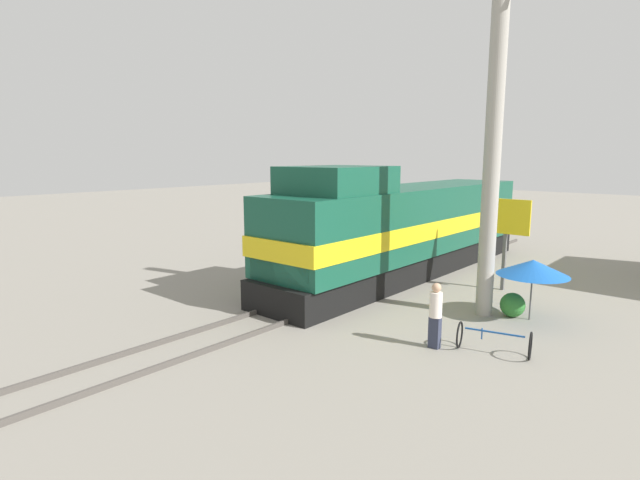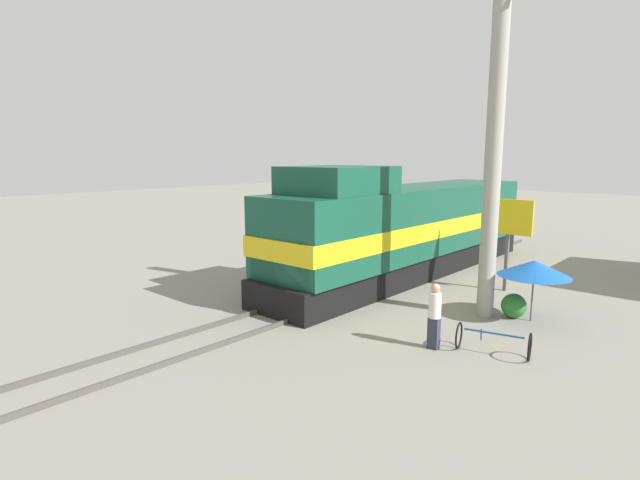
% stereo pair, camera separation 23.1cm
% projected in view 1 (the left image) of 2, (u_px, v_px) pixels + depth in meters
% --- Properties ---
extents(ground_plane, '(120.00, 120.00, 0.00)m').
position_uv_depth(ground_plane, '(364.00, 288.00, 19.67)').
color(ground_plane, gray).
extents(rail_near, '(0.08, 29.59, 0.15)m').
position_uv_depth(rail_near, '(349.00, 283.00, 20.12)').
color(rail_near, '#4C4742').
rests_on(rail_near, ground_plane).
extents(rail_far, '(0.08, 29.59, 0.15)m').
position_uv_depth(rail_far, '(379.00, 289.00, 19.19)').
color(rail_far, '#4C4742').
rests_on(rail_far, ground_plane).
extents(locomotive, '(3.22, 16.50, 4.78)m').
position_uv_depth(locomotive, '(402.00, 229.00, 21.37)').
color(locomotive, black).
rests_on(locomotive, ground_plane).
extents(utility_pole, '(1.80, 0.53, 11.30)m').
position_uv_depth(utility_pole, '(493.00, 138.00, 15.42)').
color(utility_pole, '#9E998E').
rests_on(utility_pole, ground_plane).
extents(vendor_umbrella, '(2.20, 2.20, 1.94)m').
position_uv_depth(vendor_umbrella, '(533.00, 268.00, 15.58)').
color(vendor_umbrella, '#4C4C4C').
rests_on(vendor_umbrella, ground_plane).
extents(billboard_sign, '(1.77, 0.12, 3.53)m').
position_uv_depth(billboard_sign, '(506.00, 223.00, 18.95)').
color(billboard_sign, '#595959').
rests_on(billboard_sign, ground_plane).
extents(shrub_cluster, '(0.79, 0.79, 0.79)m').
position_uv_depth(shrub_cluster, '(513.00, 305.00, 16.08)').
color(shrub_cluster, '#2D722D').
rests_on(shrub_cluster, ground_plane).
extents(person_bystander, '(0.34, 0.34, 1.81)m').
position_uv_depth(person_bystander, '(436.00, 313.00, 13.38)').
color(person_bystander, '#2D3347').
rests_on(person_bystander, ground_plane).
extents(bicycle, '(1.95, 1.15, 0.73)m').
position_uv_depth(bicycle, '(494.00, 340.00, 13.09)').
color(bicycle, black).
rests_on(bicycle, ground_plane).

